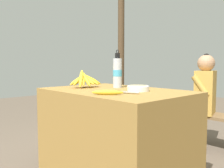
{
  "coord_description": "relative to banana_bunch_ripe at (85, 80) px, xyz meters",
  "views": [
    {
      "loc": [
        1.4,
        -1.33,
        0.99
      ],
      "look_at": [
        -0.09,
        0.05,
        0.83
      ],
      "focal_mm": 38.0,
      "sensor_mm": 36.0,
      "label": 1
    }
  ],
  "objects": [
    {
      "name": "seated_vendor",
      "position": [
        0.4,
        1.4,
        -0.21
      ],
      "size": [
        0.46,
        0.43,
        1.12
      ],
      "rotation": [
        0.0,
        0.0,
        3.44
      ],
      "color": "#564C60",
      "rests_on": "ground_plane"
    },
    {
      "name": "market_counter",
      "position": [
        0.33,
        0.06,
        -0.47
      ],
      "size": [
        1.19,
        0.8,
        0.79
      ],
      "color": "olive",
      "rests_on": "ground_plane"
    },
    {
      "name": "water_bottle",
      "position": [
        0.2,
        0.21,
        0.07
      ],
      "size": [
        0.08,
        0.08,
        0.34
      ],
      "color": "silver",
      "rests_on": "market_counter"
    },
    {
      "name": "banana_bunch_green",
      "position": [
        -0.33,
        1.44,
        -0.38
      ],
      "size": [
        0.19,
        0.29,
        0.14
      ],
      "color": "#4C381E",
      "rests_on": "wooden_bench"
    },
    {
      "name": "support_post_near",
      "position": [
        -1.22,
        1.67,
        0.36
      ],
      "size": [
        0.11,
        0.11,
        2.44
      ],
      "color": "#4C3823",
      "rests_on": "ground_plane"
    },
    {
      "name": "knife",
      "position": [
        0.53,
        -0.06,
        -0.06
      ],
      "size": [
        0.2,
        0.1,
        0.02
      ],
      "rotation": [
        0.0,
        0.0,
        0.38
      ],
      "color": "#BCBCC1",
      "rests_on": "market_counter"
    },
    {
      "name": "banana_bunch_ripe",
      "position": [
        0.0,
        0.0,
        0.0
      ],
      "size": [
        0.19,
        0.32,
        0.17
      ],
      "color": "#4C381E",
      "rests_on": "market_counter"
    },
    {
      "name": "wooden_bench",
      "position": [
        0.11,
        1.45,
        -0.5
      ],
      "size": [
        1.72,
        0.32,
        0.42
      ],
      "color": "brown",
      "rests_on": "ground_plane"
    },
    {
      "name": "loose_banana_front",
      "position": [
        0.54,
        -0.2,
        -0.05
      ],
      "size": [
        0.17,
        0.18,
        0.03
      ],
      "rotation": [
        0.0,
        0.0,
        0.8
      ],
      "color": "gold",
      "rests_on": "market_counter"
    },
    {
      "name": "serving_bowl",
      "position": [
        0.52,
        0.13,
        -0.05
      ],
      "size": [
        0.17,
        0.17,
        0.05
      ],
      "color": "white",
      "rests_on": "market_counter"
    }
  ]
}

